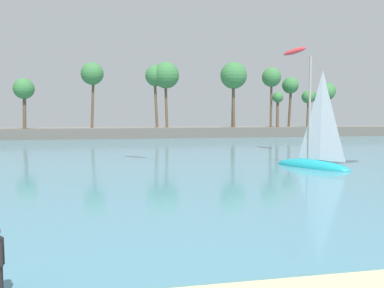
{
  "coord_description": "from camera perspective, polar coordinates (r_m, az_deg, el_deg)",
  "views": [
    {
      "loc": [
        -3.44,
        0.2,
        4.01
      ],
      "look_at": [
        -0.44,
        15.49,
        2.85
      ],
      "focal_mm": 36.37,
      "sensor_mm": 36.0,
      "label": 1
    }
  ],
  "objects": [
    {
      "name": "palm_headland",
      "position": [
        68.16,
        -6.95,
        4.63
      ],
      "size": [
        106.19,
        6.86,
        13.37
      ],
      "color": "#605B54",
      "rests_on": "ground"
    },
    {
      "name": "sailboat_near_shore",
      "position": [
        30.67,
        17.41,
        -1.8
      ],
      "size": [
        4.57,
        6.32,
        8.97
      ],
      "color": "teal",
      "rests_on": "sea"
    },
    {
      "name": "sea",
      "position": [
        58.51,
        -7.72,
        0.34
      ],
      "size": [
        220.0,
        99.19,
        0.06
      ],
      "primitive_type": "cube",
      "color": "teal",
      "rests_on": "ground"
    },
    {
      "name": "kite_aloft_low_near_shore",
      "position": [
        42.6,
        14.78,
        13.02
      ],
      "size": [
        1.86,
        3.93,
        1.0
      ],
      "primitive_type": "ellipsoid",
      "rotation": [
        0.41,
        0.0,
        4.84
      ],
      "color": "red"
    }
  ]
}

